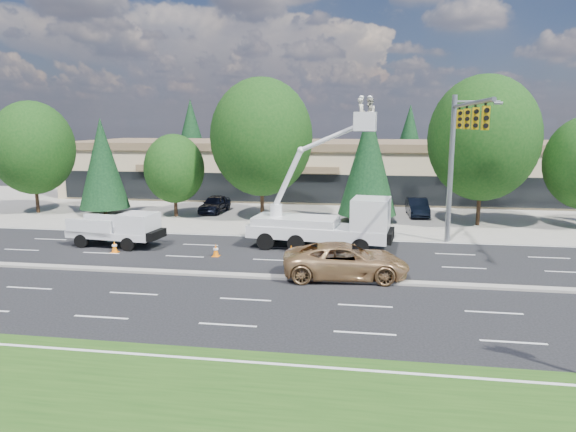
% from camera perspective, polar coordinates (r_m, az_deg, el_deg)
% --- Properties ---
extents(ground, '(140.00, 140.00, 0.00)m').
position_cam_1_polar(ground, '(24.94, -3.04, -6.83)').
color(ground, black).
rests_on(ground, ground).
extents(concrete_apron, '(140.00, 22.00, 0.01)m').
position_cam_1_polar(concrete_apron, '(44.22, 2.24, 0.74)').
color(concrete_apron, gray).
rests_on(concrete_apron, ground).
extents(road_median, '(120.00, 0.55, 0.12)m').
position_cam_1_polar(road_median, '(24.92, -3.04, -6.70)').
color(road_median, gray).
rests_on(road_median, ground).
extents(strip_mall, '(50.40, 15.40, 5.50)m').
position_cam_1_polar(strip_mall, '(53.71, 3.48, 5.46)').
color(strip_mall, '#C5B087').
rests_on(strip_mall, ground).
extents(tree_front_a, '(6.58, 6.58, 9.13)m').
position_cam_1_polar(tree_front_a, '(46.88, -26.51, 6.78)').
color(tree_front_a, '#332114').
rests_on(tree_front_a, ground).
extents(tree_front_b, '(3.94, 3.94, 7.77)m').
position_cam_1_polar(tree_front_b, '(43.78, -19.92, 5.53)').
color(tree_front_b, '#332114').
rests_on(tree_front_b, ground).
extents(tree_front_c, '(4.70, 4.70, 6.52)m').
position_cam_1_polar(tree_front_c, '(41.28, -12.52, 5.16)').
color(tree_front_c, '#332114').
rests_on(tree_front_c, ground).
extents(tree_front_d, '(7.73, 7.73, 10.73)m').
position_cam_1_polar(tree_front_d, '(39.15, -2.96, 8.73)').
color(tree_front_d, '#332114').
rests_on(tree_front_d, ground).
extents(tree_front_e, '(4.32, 4.32, 8.52)m').
position_cam_1_polar(tree_front_e, '(38.42, 8.90, 6.04)').
color(tree_front_e, '#332114').
rests_on(tree_front_e, ground).
extents(tree_front_f, '(7.73, 7.73, 10.73)m').
position_cam_1_polar(tree_front_f, '(39.18, 20.87, 8.08)').
color(tree_front_f, '#332114').
rests_on(tree_front_f, ground).
extents(tree_back_a, '(5.29, 5.29, 10.44)m').
position_cam_1_polar(tree_back_a, '(69.25, -10.70, 8.68)').
color(tree_back_a, '#332114').
rests_on(tree_back_a, ground).
extents(tree_back_b, '(5.63, 5.63, 11.10)m').
position_cam_1_polar(tree_back_b, '(65.95, 0.99, 9.09)').
color(tree_back_b, '#332114').
rests_on(tree_back_b, ground).
extents(tree_back_c, '(4.86, 4.86, 9.58)m').
position_cam_1_polar(tree_back_c, '(65.56, 13.32, 8.10)').
color(tree_back_c, '#332114').
rests_on(tree_back_c, ground).
extents(tree_back_d, '(5.31, 5.31, 10.47)m').
position_cam_1_polar(tree_back_d, '(67.54, 23.64, 7.98)').
color(tree_back_d, '#332114').
rests_on(tree_back_d, ground).
extents(signal_mast, '(2.76, 10.16, 9.00)m').
position_cam_1_polar(signal_mast, '(30.82, 18.45, 7.39)').
color(signal_mast, gray).
rests_on(signal_mast, ground).
extents(utility_pickup, '(5.60, 2.60, 2.07)m').
position_cam_1_polar(utility_pickup, '(32.50, -18.21, -1.74)').
color(utility_pickup, silver).
rests_on(utility_pickup, ground).
extents(bucket_truck, '(8.48, 3.47, 8.83)m').
position_cam_1_polar(bucket_truck, '(29.99, 4.85, -0.14)').
color(bucket_truck, silver).
rests_on(bucket_truck, ground).
extents(traffic_cone_a, '(0.40, 0.40, 0.70)m').
position_cam_1_polar(traffic_cone_a, '(31.12, -18.71, -3.25)').
color(traffic_cone_a, orange).
rests_on(traffic_cone_a, ground).
extents(traffic_cone_b, '(0.40, 0.40, 0.70)m').
position_cam_1_polar(traffic_cone_b, '(28.93, -8.03, -3.81)').
color(traffic_cone_b, orange).
rests_on(traffic_cone_b, ground).
extents(traffic_cone_c, '(0.40, 0.40, 0.70)m').
position_cam_1_polar(traffic_cone_c, '(28.49, 0.36, -3.92)').
color(traffic_cone_c, orange).
rests_on(traffic_cone_c, ground).
extents(minivan, '(6.23, 3.34, 1.66)m').
position_cam_1_polar(minivan, '(24.81, 6.44, -4.98)').
color(minivan, tan).
rests_on(minivan, ground).
extents(parked_car_west, '(1.98, 4.30, 1.43)m').
position_cam_1_polar(parked_car_west, '(43.06, -8.14, 1.34)').
color(parked_car_west, black).
rests_on(parked_car_west, ground).
extents(parked_car_east, '(1.66, 4.37, 1.42)m').
position_cam_1_polar(parked_car_east, '(42.33, 14.18, 0.97)').
color(parked_car_east, black).
rests_on(parked_car_east, ground).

